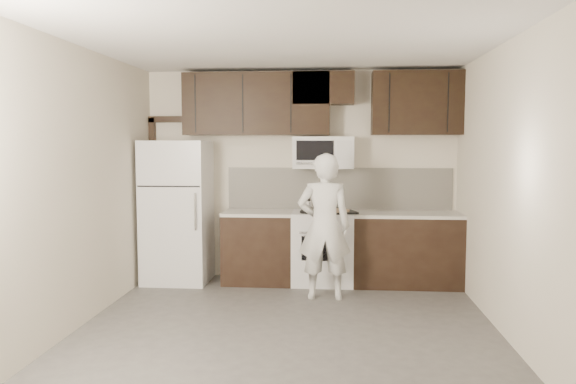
# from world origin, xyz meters

# --- Properties ---
(floor) EXTENTS (4.50, 4.50, 0.00)m
(floor) POSITION_xyz_m (0.00, 0.00, 0.00)
(floor) COLOR #4B4946
(floor) RESTS_ON ground
(back_wall) EXTENTS (4.00, 0.00, 4.00)m
(back_wall) POSITION_xyz_m (0.00, 2.25, 1.35)
(back_wall) COLOR beige
(back_wall) RESTS_ON ground
(ceiling) EXTENTS (4.50, 4.50, 0.00)m
(ceiling) POSITION_xyz_m (0.00, 0.00, 2.70)
(ceiling) COLOR white
(ceiling) RESTS_ON back_wall
(counter_run) EXTENTS (2.95, 0.64, 0.91)m
(counter_run) POSITION_xyz_m (0.60, 1.94, 0.46)
(counter_run) COLOR black
(counter_run) RESTS_ON floor
(stove) EXTENTS (0.76, 0.66, 0.94)m
(stove) POSITION_xyz_m (0.30, 1.94, 0.46)
(stove) COLOR white
(stove) RESTS_ON floor
(backsplash) EXTENTS (2.90, 0.02, 0.54)m
(backsplash) POSITION_xyz_m (0.50, 2.24, 1.18)
(backsplash) COLOR beige
(backsplash) RESTS_ON counter_run
(upper_cabinets) EXTENTS (3.48, 0.35, 0.78)m
(upper_cabinets) POSITION_xyz_m (0.21, 2.08, 2.28)
(upper_cabinets) COLOR black
(upper_cabinets) RESTS_ON back_wall
(microwave) EXTENTS (0.76, 0.42, 0.40)m
(microwave) POSITION_xyz_m (0.30, 2.06, 1.65)
(microwave) COLOR white
(microwave) RESTS_ON upper_cabinets
(refrigerator) EXTENTS (0.80, 0.76, 1.80)m
(refrigerator) POSITION_xyz_m (-1.55, 1.89, 0.90)
(refrigerator) COLOR white
(refrigerator) RESTS_ON floor
(door_trim) EXTENTS (0.50, 0.08, 2.12)m
(door_trim) POSITION_xyz_m (-1.92, 2.21, 1.25)
(door_trim) COLOR black
(door_trim) RESTS_ON floor
(saucepan) EXTENTS (0.27, 0.16, 0.15)m
(saucepan) POSITION_xyz_m (0.12, 2.09, 0.97)
(saucepan) COLOR silver
(saucepan) RESTS_ON stove
(baking_tray) EXTENTS (0.52, 0.44, 0.02)m
(baking_tray) POSITION_xyz_m (0.48, 1.82, 0.92)
(baking_tray) COLOR black
(baking_tray) RESTS_ON counter_run
(pizza) EXTENTS (0.37, 0.37, 0.02)m
(pizza) POSITION_xyz_m (0.48, 1.82, 0.94)
(pizza) COLOR tan
(pizza) RESTS_ON baking_tray
(person) EXTENTS (0.63, 0.43, 1.66)m
(person) POSITION_xyz_m (0.33, 1.25, 0.83)
(person) COLOR silver
(person) RESTS_ON floor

